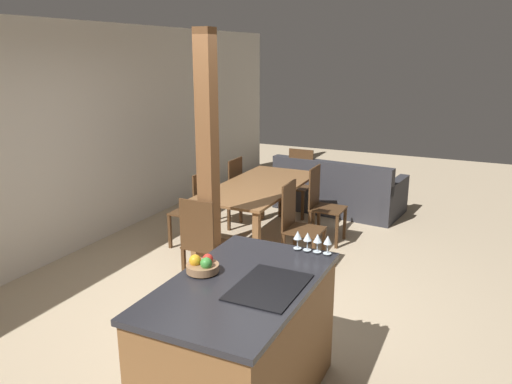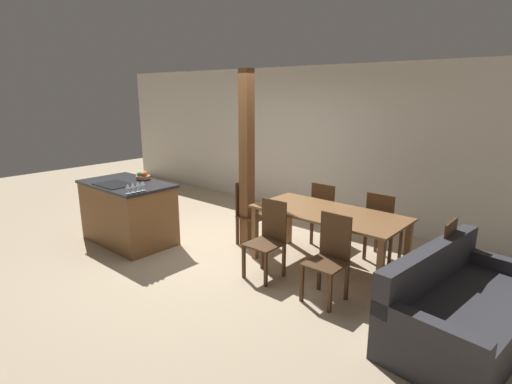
{
  "view_description": "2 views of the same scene",
  "coord_description": "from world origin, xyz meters",
  "px_view_note": "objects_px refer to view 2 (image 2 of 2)",
  "views": [
    {
      "loc": [
        -3.88,
        -1.93,
        2.34
      ],
      "look_at": [
        0.6,
        0.2,
        0.95
      ],
      "focal_mm": 35.0,
      "sensor_mm": 36.0,
      "label": 1
    },
    {
      "loc": [
        4.01,
        -3.69,
        2.26
      ],
      "look_at": [
        0.6,
        0.2,
        0.95
      ],
      "focal_mm": 28.0,
      "sensor_mm": 36.0,
      "label": 2
    }
  ],
  "objects_px": {
    "dining_chair_near_left": "(268,238)",
    "timber_post": "(247,161)",
    "fruit_bowl": "(143,176)",
    "wine_glass_middle": "(133,185)",
    "couch": "(462,311)",
    "dining_table": "(328,219)",
    "dining_chair_far_left": "(326,213)",
    "wine_glass_near": "(128,186)",
    "wine_glass_end": "(143,183)",
    "dining_chair_far_right": "(382,226)",
    "wine_glass_far": "(138,184)",
    "dining_chair_near_right": "(329,257)",
    "dining_chair_head_end": "(250,212)",
    "dining_chair_foot_end": "(436,260)",
    "kitchen_island": "(128,212)"
  },
  "relations": [
    {
      "from": "dining_chair_near_left",
      "to": "timber_post",
      "type": "height_order",
      "value": "timber_post"
    },
    {
      "from": "fruit_bowl",
      "to": "timber_post",
      "type": "distance_m",
      "value": 1.68
    },
    {
      "from": "fruit_bowl",
      "to": "wine_glass_middle",
      "type": "distance_m",
      "value": 0.87
    },
    {
      "from": "dining_chair_near_left",
      "to": "couch",
      "type": "height_order",
      "value": "dining_chair_near_left"
    },
    {
      "from": "dining_table",
      "to": "dining_chair_far_left",
      "type": "distance_m",
      "value": 0.82
    },
    {
      "from": "wine_glass_near",
      "to": "wine_glass_end",
      "type": "relative_size",
      "value": 1.0
    },
    {
      "from": "dining_chair_far_left",
      "to": "dining_chair_far_right",
      "type": "bearing_deg",
      "value": -180.0
    },
    {
      "from": "wine_glass_middle",
      "to": "dining_table",
      "type": "distance_m",
      "value": 2.61
    },
    {
      "from": "wine_glass_middle",
      "to": "dining_chair_far_left",
      "type": "distance_m",
      "value": 2.78
    },
    {
      "from": "wine_glass_near",
      "to": "wine_glass_far",
      "type": "relative_size",
      "value": 1.0
    },
    {
      "from": "wine_glass_near",
      "to": "dining_chair_near_right",
      "type": "xyz_separation_m",
      "value": [
        2.57,
        0.86,
        -0.55
      ]
    },
    {
      "from": "fruit_bowl",
      "to": "dining_chair_head_end",
      "type": "xyz_separation_m",
      "value": [
        1.43,
        0.88,
        -0.49
      ]
    },
    {
      "from": "wine_glass_near",
      "to": "dining_chair_head_end",
      "type": "xyz_separation_m",
      "value": [
        0.79,
        1.54,
        -0.55
      ]
    },
    {
      "from": "couch",
      "to": "dining_chair_near_left",
      "type": "bearing_deg",
      "value": 100.97
    },
    {
      "from": "dining_chair_near_left",
      "to": "dining_chair_near_right",
      "type": "bearing_deg",
      "value": 0.0
    },
    {
      "from": "dining_chair_far_right",
      "to": "dining_chair_foot_end",
      "type": "height_order",
      "value": "same"
    },
    {
      "from": "fruit_bowl",
      "to": "wine_glass_end",
      "type": "xyz_separation_m",
      "value": [
        0.64,
        -0.43,
        0.06
      ]
    },
    {
      "from": "dining_chair_near_left",
      "to": "couch",
      "type": "distance_m",
      "value": 2.22
    },
    {
      "from": "dining_chair_near_left",
      "to": "dining_chair_far_left",
      "type": "bearing_deg",
      "value": 90.0
    },
    {
      "from": "wine_glass_near",
      "to": "wine_glass_middle",
      "type": "height_order",
      "value": "same"
    },
    {
      "from": "dining_table",
      "to": "timber_post",
      "type": "xyz_separation_m",
      "value": [
        -1.34,
        -0.08,
        0.61
      ]
    },
    {
      "from": "timber_post",
      "to": "dining_chair_foot_end",
      "type": "bearing_deg",
      "value": 1.64
    },
    {
      "from": "wine_glass_middle",
      "to": "dining_chair_near_right",
      "type": "xyz_separation_m",
      "value": [
        2.57,
        0.79,
        -0.55
      ]
    },
    {
      "from": "dining_chair_near_left",
      "to": "timber_post",
      "type": "xyz_separation_m",
      "value": [
        -0.9,
        0.6,
        0.78
      ]
    },
    {
      "from": "dining_chair_far_right",
      "to": "couch",
      "type": "relative_size",
      "value": 0.5
    },
    {
      "from": "fruit_bowl",
      "to": "dining_chair_near_left",
      "type": "height_order",
      "value": "fruit_bowl"
    },
    {
      "from": "kitchen_island",
      "to": "dining_chair_far_left",
      "type": "relative_size",
      "value": 1.51
    },
    {
      "from": "wine_glass_far",
      "to": "dining_chair_near_right",
      "type": "height_order",
      "value": "wine_glass_far"
    },
    {
      "from": "dining_chair_far_left",
      "to": "dining_chair_far_right",
      "type": "distance_m",
      "value": 0.87
    },
    {
      "from": "kitchen_island",
      "to": "dining_chair_head_end",
      "type": "xyz_separation_m",
      "value": [
        1.44,
        1.18,
        0.03
      ]
    },
    {
      "from": "dining_chair_near_left",
      "to": "dining_chair_head_end",
      "type": "height_order",
      "value": "same"
    },
    {
      "from": "kitchen_island",
      "to": "dining_table",
      "type": "height_order",
      "value": "kitchen_island"
    },
    {
      "from": "kitchen_island",
      "to": "wine_glass_far",
      "type": "height_order",
      "value": "wine_glass_far"
    },
    {
      "from": "kitchen_island",
      "to": "dining_chair_head_end",
      "type": "bearing_deg",
      "value": 39.21
    },
    {
      "from": "wine_glass_near",
      "to": "dining_chair_near_left",
      "type": "distance_m",
      "value": 1.98
    },
    {
      "from": "fruit_bowl",
      "to": "dining_chair_near_left",
      "type": "bearing_deg",
      "value": 5.06
    },
    {
      "from": "fruit_bowl",
      "to": "wine_glass_end",
      "type": "height_order",
      "value": "wine_glass_end"
    },
    {
      "from": "dining_chair_far_right",
      "to": "dining_chair_head_end",
      "type": "height_order",
      "value": "same"
    },
    {
      "from": "wine_glass_far",
      "to": "wine_glass_middle",
      "type": "bearing_deg",
      "value": -90.0
    },
    {
      "from": "kitchen_island",
      "to": "dining_chair_far_left",
      "type": "height_order",
      "value": "dining_chair_far_left"
    },
    {
      "from": "wine_glass_end",
      "to": "timber_post",
      "type": "bearing_deg",
      "value": 57.13
    },
    {
      "from": "wine_glass_far",
      "to": "wine_glass_end",
      "type": "relative_size",
      "value": 1.0
    },
    {
      "from": "wine_glass_far",
      "to": "couch",
      "type": "xyz_separation_m",
      "value": [
        3.9,
        0.88,
        -0.77
      ]
    },
    {
      "from": "dining_chair_far_left",
      "to": "dining_chair_foot_end",
      "type": "xyz_separation_m",
      "value": [
        1.78,
        -0.67,
        0.0
      ]
    },
    {
      "from": "kitchen_island",
      "to": "dining_table",
      "type": "relative_size",
      "value": 0.75
    },
    {
      "from": "kitchen_island",
      "to": "fruit_bowl",
      "type": "relative_size",
      "value": 6.65
    },
    {
      "from": "wine_glass_near",
      "to": "wine_glass_end",
      "type": "bearing_deg",
      "value": 90.0
    },
    {
      "from": "wine_glass_end",
      "to": "dining_chair_near_right",
      "type": "bearing_deg",
      "value": 13.84
    },
    {
      "from": "kitchen_island",
      "to": "wine_glass_near",
      "type": "distance_m",
      "value": 0.94
    },
    {
      "from": "dining_chair_near_right",
      "to": "dining_chair_far_left",
      "type": "xyz_separation_m",
      "value": [
        -0.87,
        1.35,
        0.0
      ]
    }
  ]
}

